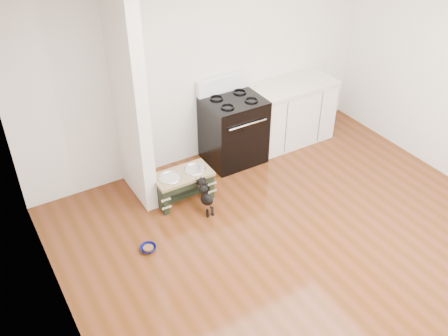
{
  "coord_description": "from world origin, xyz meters",
  "views": [
    {
      "loc": [
        -2.84,
        -2.79,
        3.9
      ],
      "look_at": [
        -0.38,
        1.34,
        0.55
      ],
      "focal_mm": 40.0,
      "sensor_mm": 36.0,
      "label": 1
    }
  ],
  "objects": [
    {
      "name": "puppy",
      "position": [
        -0.64,
        1.35,
        0.24
      ],
      "size": [
        0.13,
        0.37,
        0.44
      ],
      "color": "black",
      "rests_on": "ground"
    },
    {
      "name": "partition_wall",
      "position": [
        -1.18,
        2.1,
        1.35
      ],
      "size": [
        0.15,
        0.8,
        2.7
      ],
      "primitive_type": "cube",
      "color": "silver",
      "rests_on": "ground"
    },
    {
      "name": "oven_range",
      "position": [
        0.25,
        2.16,
        0.48
      ],
      "size": [
        0.76,
        0.69,
        1.14
      ],
      "color": "black",
      "rests_on": "ground"
    },
    {
      "name": "cabinet_run",
      "position": [
        1.23,
        2.18,
        0.45
      ],
      "size": [
        1.24,
        0.64,
        0.91
      ],
      "color": "silver",
      "rests_on": "ground"
    },
    {
      "name": "dog_feeder",
      "position": [
        -0.76,
        1.68,
        0.28
      ],
      "size": [
        0.71,
        0.38,
        0.41
      ],
      "color": "black",
      "rests_on": "ground"
    },
    {
      "name": "room_shell",
      "position": [
        0.0,
        0.0,
        1.62
      ],
      "size": [
        5.0,
        5.0,
        5.0
      ],
      "color": "silver",
      "rests_on": "ground"
    },
    {
      "name": "floor_bowl",
      "position": [
        -1.51,
        1.08,
        0.03
      ],
      "size": [
        0.22,
        0.22,
        0.06
      ],
      "rotation": [
        0.0,
        0.0,
        -0.3
      ],
      "color": "#0D1160",
      "rests_on": "ground"
    },
    {
      "name": "ground",
      "position": [
        0.0,
        0.0,
        0.0
      ],
      "size": [
        5.0,
        5.0,
        0.0
      ],
      "primitive_type": "plane",
      "color": "#4E270D",
      "rests_on": "ground"
    }
  ]
}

